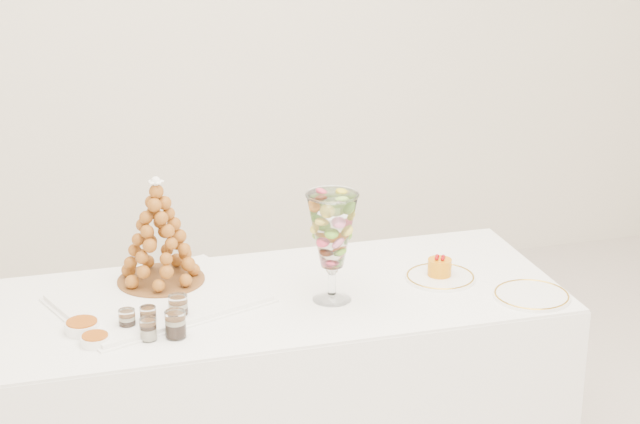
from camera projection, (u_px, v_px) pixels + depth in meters
name	position (u px, v px, depth m)	size (l,w,h in m)	color
buffet_table	(271.00, 394.00, 3.34)	(1.78, 0.72, 0.67)	white
lace_tray	(158.00, 298.00, 3.18)	(0.55, 0.41, 0.02)	white
macaron_vase	(332.00, 232.00, 3.13)	(0.15, 0.15, 0.33)	white
cake_plate	(440.00, 277.00, 3.34)	(0.22, 0.22, 0.01)	white
spare_plate	(531.00, 296.00, 3.21)	(0.23, 0.23, 0.01)	white
verrine_a	(127.00, 320.00, 2.99)	(0.05, 0.05, 0.06)	white
verrine_b	(148.00, 317.00, 3.01)	(0.05, 0.05, 0.06)	white
verrine_c	(178.00, 308.00, 3.05)	(0.06, 0.06, 0.08)	white
verrine_d	(148.00, 329.00, 2.94)	(0.05, 0.05, 0.06)	white
verrine_e	(175.00, 324.00, 2.95)	(0.06, 0.06, 0.08)	white
ramekin_back	(82.00, 327.00, 2.99)	(0.10, 0.10, 0.03)	white
ramekin_front	(95.00, 340.00, 2.91)	(0.08, 0.08, 0.03)	white
croquembouche	(158.00, 231.00, 3.23)	(0.27, 0.27, 0.33)	brown
mousse_cake	(440.00, 267.00, 3.34)	(0.08, 0.08, 0.07)	orange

